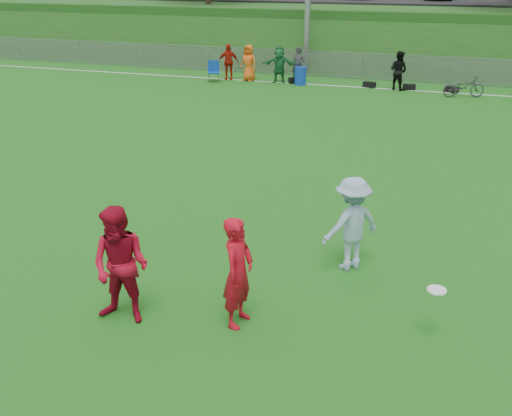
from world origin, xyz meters
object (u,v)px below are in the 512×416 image
at_px(recycling_bin, 300,76).
at_px(bicycle, 464,86).
at_px(player_red_center, 121,266).
at_px(player_red_left, 238,272).
at_px(frisbee, 437,290).
at_px(player_blue, 351,224).

xyz_separation_m(recycling_bin, bicycle, (7.21, -0.54, 0.04)).
relative_size(player_red_center, recycling_bin, 2.33).
distance_m(player_red_left, frisbee, 2.96).
height_order(player_blue, frisbee, player_blue).
distance_m(player_red_center, player_blue, 4.18).
height_order(player_red_left, recycling_bin, player_red_left).
bearing_deg(bicycle, frisbee, 161.67).
xyz_separation_m(player_red_center, recycling_bin, (-1.82, 19.48, -0.55)).
bearing_deg(player_red_center, player_blue, 40.64).
bearing_deg(frisbee, recycling_bin, 109.29).
height_order(player_red_left, frisbee, player_red_left).
relative_size(player_blue, recycling_bin, 2.15).
relative_size(frisbee, recycling_bin, 0.35).
relative_size(player_blue, bicycle, 1.04).
bearing_deg(player_red_center, frisbee, 10.76).
height_order(player_red_left, player_red_center, player_red_center).
bearing_deg(bicycle, player_blue, 156.01).
height_order(player_red_left, player_blue, player_red_left).
relative_size(player_red_left, frisbee, 6.31).
bearing_deg(bicycle, player_red_left, 152.84).
bearing_deg(bicycle, recycling_bin, 69.72).
xyz_separation_m(player_blue, frisbee, (1.54, -1.80, -0.06)).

